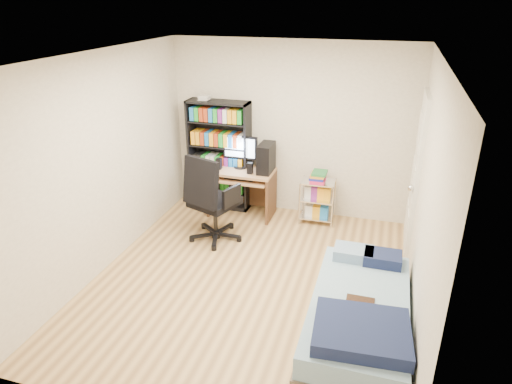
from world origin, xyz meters
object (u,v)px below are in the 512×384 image
(media_shelf, at_px, (219,154))
(computer_desk, at_px, (249,174))
(office_chair, at_px, (213,214))
(bed, at_px, (359,317))

(media_shelf, relative_size, computer_desk, 1.45)
(media_shelf, distance_m, office_chair, 1.18)
(office_chair, xyz_separation_m, bed, (2.03, -1.38, -0.15))
(media_shelf, bearing_deg, bed, -46.35)
(media_shelf, height_order, computer_desk, media_shelf)
(computer_desk, bearing_deg, bed, -51.48)
(bed, bearing_deg, computer_desk, 128.52)
(media_shelf, relative_size, office_chair, 1.43)
(office_chair, height_order, bed, office_chair)
(media_shelf, distance_m, bed, 3.41)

